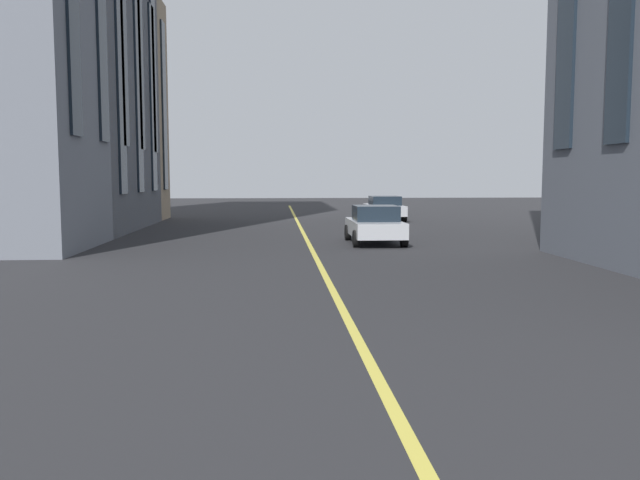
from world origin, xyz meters
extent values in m
cube|color=#D8C64C|center=(20.00, 0.00, 0.00)|extent=(80.00, 0.16, 0.01)
cube|color=#B7BABF|center=(28.24, -2.41, 0.57)|extent=(3.90, 1.75, 0.55)
cube|color=#19232D|center=(28.04, -2.41, 1.12)|extent=(1.64, 1.54, 0.55)
cylinder|color=black|center=(29.52, -1.57, 0.30)|extent=(0.60, 0.21, 0.60)
cylinder|color=black|center=(29.52, -3.25, 0.30)|extent=(0.60, 0.21, 0.60)
cylinder|color=black|center=(26.95, -1.57, 0.30)|extent=(0.60, 0.21, 0.60)
cylinder|color=black|center=(26.95, -3.25, 0.30)|extent=(0.60, 0.21, 0.60)
cube|color=#B7BABF|center=(40.94, -4.90, 0.59)|extent=(4.40, 1.80, 0.55)
cube|color=#19232D|center=(40.72, -4.90, 1.12)|extent=(1.85, 1.58, 0.50)
cylinder|color=black|center=(42.39, -4.04, 0.32)|extent=(0.64, 0.22, 0.64)
cylinder|color=black|center=(42.39, -5.76, 0.32)|extent=(0.64, 0.22, 0.64)
cylinder|color=black|center=(39.48, -4.04, 0.32)|extent=(0.64, 0.22, 0.64)
cylinder|color=black|center=(39.48, -5.76, 0.32)|extent=(0.64, 0.22, 0.64)
cube|color=gray|center=(37.33, 14.23, 6.17)|extent=(14.04, 13.46, 12.34)
cube|color=#19232D|center=(32.07, 7.45, 6.42)|extent=(1.10, 0.10, 9.38)
cube|color=#19232D|center=(35.58, 7.45, 6.42)|extent=(1.10, 0.10, 9.38)
cube|color=#19232D|center=(39.09, 7.45, 6.42)|extent=(1.10, 0.10, 9.38)
cube|color=#19232D|center=(42.60, 7.45, 6.42)|extent=(1.10, 0.10, 9.38)
camera|label=1|loc=(4.62, 1.23, 2.44)|focal=36.63mm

